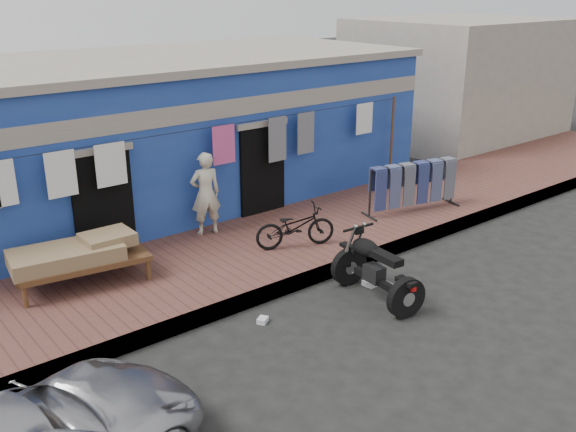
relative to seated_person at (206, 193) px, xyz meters
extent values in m
plane|color=black|center=(0.29, -4.16, -1.06)|extent=(80.00, 80.00, 0.00)
cube|color=brown|center=(0.29, -1.16, -0.94)|extent=(28.00, 3.00, 0.25)
cube|color=gray|center=(0.29, -2.61, -0.94)|extent=(28.00, 0.10, 0.25)
cube|color=navy|center=(0.29, 2.84, 0.54)|extent=(12.00, 5.00, 3.20)
cube|color=#9E9384|center=(0.29, 0.40, 1.49)|extent=(12.00, 0.14, 0.35)
cube|color=#9E9384|center=(0.29, 2.84, 2.22)|extent=(12.20, 5.20, 0.16)
cube|color=black|center=(-1.91, 0.32, -0.01)|extent=(1.10, 0.10, 2.10)
cube|color=black|center=(1.59, 0.32, -0.01)|extent=(1.10, 0.10, 2.10)
cube|color=#9E9384|center=(11.29, 2.84, 0.84)|extent=(6.00, 5.00, 3.80)
cylinder|color=brown|center=(5.29, 0.09, 0.24)|extent=(0.06, 0.06, 2.10)
cylinder|color=black|center=(0.29, 0.09, 1.24)|extent=(10.00, 0.01, 0.01)
cube|color=silver|center=(-2.66, 0.09, 0.85)|extent=(0.50, 0.02, 0.78)
cube|color=silver|center=(-1.80, 0.09, 0.86)|extent=(0.55, 0.02, 0.75)
cube|color=#C94887|center=(0.51, 0.09, 0.86)|extent=(0.50, 0.02, 0.76)
cube|color=slate|center=(1.82, 0.09, 0.78)|extent=(0.45, 0.02, 0.93)
cube|color=slate|center=(2.58, 0.09, 0.80)|extent=(0.45, 0.02, 0.88)
cube|color=silver|center=(4.33, 0.09, 0.89)|extent=(0.50, 0.02, 0.70)
imported|color=beige|center=(0.00, 0.00, 0.00)|extent=(0.66, 0.51, 1.62)
imported|color=black|center=(0.90, -1.61, -0.33)|extent=(1.58, 1.03, 0.96)
cube|color=silver|center=(-0.99, -3.14, -1.02)|extent=(0.22, 0.21, 0.08)
cube|color=silver|center=(2.19, -2.96, -1.02)|extent=(0.23, 0.21, 0.09)
cube|color=silver|center=(1.18, -3.28, -1.02)|extent=(0.19, 0.23, 0.09)
camera|label=1|loc=(-6.08, -10.07, 3.79)|focal=40.00mm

